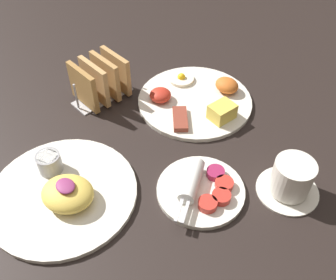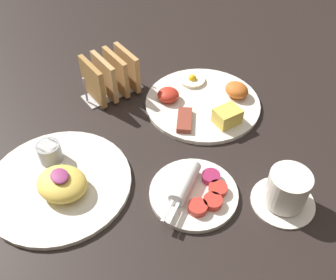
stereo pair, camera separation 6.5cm
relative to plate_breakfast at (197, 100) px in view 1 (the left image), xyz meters
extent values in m
plane|color=black|center=(-0.01, -0.19, -0.01)|extent=(3.00, 3.00, 0.00)
cylinder|color=silver|center=(0.00, 0.00, -0.01)|extent=(0.28, 0.28, 0.01)
cube|color=#E5C64C|center=(0.08, -0.01, 0.02)|extent=(0.05, 0.06, 0.04)
ellipsoid|color=#C66023|center=(0.02, 0.08, 0.02)|extent=(0.06, 0.05, 0.03)
cylinder|color=#F4EACC|center=(-0.08, 0.03, 0.00)|extent=(0.06, 0.06, 0.01)
sphere|color=yellow|center=(-0.08, 0.03, 0.01)|extent=(0.02, 0.02, 0.02)
ellipsoid|color=red|center=(-0.06, -0.06, 0.01)|extent=(0.05, 0.05, 0.03)
cube|color=brown|center=(0.03, -0.08, 0.01)|extent=(0.08, 0.07, 0.01)
cylinder|color=silver|center=(0.19, -0.19, -0.01)|extent=(0.17, 0.17, 0.01)
cylinder|color=red|center=(0.23, -0.21, 0.01)|extent=(0.04, 0.04, 0.01)
cylinder|color=red|center=(0.23, -0.18, 0.01)|extent=(0.04, 0.04, 0.01)
cylinder|color=red|center=(0.22, -0.15, 0.01)|extent=(0.04, 0.04, 0.01)
cylinder|color=#99234C|center=(0.19, -0.14, 0.01)|extent=(0.04, 0.04, 0.01)
cylinder|color=white|center=(0.17, -0.20, 0.02)|extent=(0.08, 0.10, 0.03)
cube|color=silver|center=(0.22, -0.25, 0.02)|extent=(0.03, 0.05, 0.00)
cube|color=silver|center=(0.21, -0.26, 0.02)|extent=(0.03, 0.05, 0.00)
cylinder|color=silver|center=(0.02, -0.39, -0.01)|extent=(0.28, 0.28, 0.01)
ellipsoid|color=#EAC651|center=(0.04, -0.39, 0.02)|extent=(0.13, 0.12, 0.04)
ellipsoid|color=#8C3366|center=(0.04, -0.39, 0.04)|extent=(0.04, 0.03, 0.01)
cylinder|color=#99999E|center=(-0.05, -0.37, 0.02)|extent=(0.05, 0.05, 0.04)
cylinder|color=white|center=(-0.05, -0.37, 0.04)|extent=(0.04, 0.04, 0.01)
cube|color=#B7B7BC|center=(-0.18, -0.15, -0.01)|extent=(0.06, 0.15, 0.01)
cube|color=#A4763E|center=(-0.18, -0.20, 0.04)|extent=(0.10, 0.01, 0.10)
cube|color=tan|center=(-0.18, -0.17, 0.04)|extent=(0.10, 0.01, 0.10)
cube|color=#B0824A|center=(-0.18, -0.14, 0.04)|extent=(0.10, 0.01, 0.10)
cube|color=#B3854D|center=(-0.18, -0.11, 0.04)|extent=(0.10, 0.01, 0.10)
cylinder|color=#B7B7BC|center=(-0.18, -0.22, 0.03)|extent=(0.01, 0.01, 0.07)
cylinder|color=#B7B7BC|center=(-0.18, -0.08, 0.03)|extent=(0.01, 0.01, 0.07)
cylinder|color=silver|center=(0.30, -0.06, -0.01)|extent=(0.12, 0.12, 0.01)
cylinder|color=silver|center=(0.30, -0.06, 0.03)|extent=(0.08, 0.08, 0.07)
cylinder|color=#381E0F|center=(0.30, -0.06, 0.06)|extent=(0.06, 0.06, 0.01)
camera|label=1|loc=(0.47, -0.53, 0.57)|focal=40.00mm
camera|label=2|loc=(0.51, -0.48, 0.57)|focal=40.00mm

